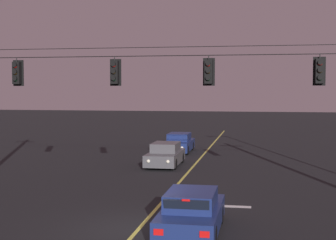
% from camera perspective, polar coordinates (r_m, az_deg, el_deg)
% --- Properties ---
extents(ground_plane, '(180.00, 180.00, 0.00)m').
position_cam_1_polar(ground_plane, '(17.02, -3.38, -12.22)').
color(ground_plane, black).
extents(lane_centre_stripe, '(0.14, 60.00, 0.01)m').
position_cam_1_polar(lane_centre_stripe, '(27.06, 1.91, -6.32)').
color(lane_centre_stripe, '#D1C64C').
rests_on(lane_centre_stripe, ground).
extents(stop_bar_paint, '(3.40, 0.36, 0.01)m').
position_cam_1_polar(stop_bar_paint, '(20.40, 4.51, -9.57)').
color(stop_bar_paint, silver).
rests_on(stop_bar_paint, ground).
extents(signal_span_assembly, '(19.79, 0.32, 7.37)m').
position_cam_1_polar(signal_span_assembly, '(20.76, -0.50, 1.36)').
color(signal_span_assembly, '#2D2116').
rests_on(signal_span_assembly, ground).
extents(traffic_light_leftmost, '(0.48, 0.41, 1.22)m').
position_cam_1_polar(traffic_light_leftmost, '(22.85, -16.68, 5.12)').
color(traffic_light_leftmost, black).
extents(traffic_light_left_inner, '(0.48, 0.41, 1.22)m').
position_cam_1_polar(traffic_light_left_inner, '(21.23, -6.04, 5.38)').
color(traffic_light_left_inner, black).
extents(traffic_light_centre, '(0.48, 0.41, 1.22)m').
position_cam_1_polar(traffic_light_centre, '(20.48, 4.59, 5.46)').
color(traffic_light_centre, black).
extents(traffic_light_right_inner, '(0.48, 0.41, 1.22)m').
position_cam_1_polar(traffic_light_right_inner, '(20.50, 16.72, 5.32)').
color(traffic_light_right_inner, black).
extents(car_waiting_near_lane, '(1.80, 4.33, 1.39)m').
position_cam_1_polar(car_waiting_near_lane, '(16.42, 2.67, -10.46)').
color(car_waiting_near_lane, navy).
rests_on(car_waiting_near_lane, ground).
extents(car_oncoming_lead, '(1.80, 4.42, 1.39)m').
position_cam_1_polar(car_oncoming_lead, '(30.55, -0.31, -3.97)').
color(car_oncoming_lead, '#4C4C51').
rests_on(car_oncoming_lead, ground).
extents(car_oncoming_trailing, '(1.80, 4.42, 1.39)m').
position_cam_1_polar(car_oncoming_trailing, '(37.22, 1.25, -2.63)').
color(car_oncoming_trailing, navy).
rests_on(car_oncoming_trailing, ground).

